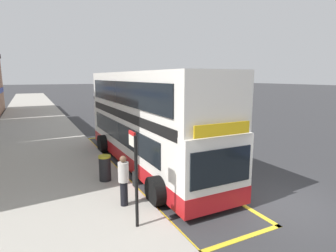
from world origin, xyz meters
TOP-DOWN VIEW (x-y plane):
  - ground_plane at (0.00, 32.00)m, footprint 260.00×260.00m
  - pavement_near at (-7.00, 32.00)m, footprint 6.00×76.00m
  - double_decker_bus at (-2.46, 5.92)m, footprint 3.16×11.39m
  - bus_bay_markings at (-2.58, 6.05)m, footprint 2.83×14.03m
  - bus_stop_sign at (-4.91, 0.79)m, footprint 0.09×0.51m
  - parked_car_white_ahead at (4.83, 45.91)m, footprint 2.09×4.20m
  - pedestrian_waiting_near_sign at (-4.83, 2.08)m, footprint 0.34×0.34m
  - litter_bin at (-4.84, 4.48)m, footprint 0.48×0.48m

SIDE VIEW (x-z plane):
  - ground_plane at x=0.00m, z-range 0.00..0.00m
  - bus_bay_markings at x=-2.58m, z-range 0.00..0.01m
  - pavement_near at x=-7.00m, z-range 0.00..0.14m
  - litter_bin at x=-4.84m, z-range 0.14..1.16m
  - parked_car_white_ahead at x=4.83m, z-range -0.01..1.61m
  - pedestrian_waiting_near_sign at x=-4.83m, z-range 0.21..1.84m
  - bus_stop_sign at x=-4.91m, z-range 0.38..2.99m
  - double_decker_bus at x=-2.46m, z-range -0.13..4.27m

